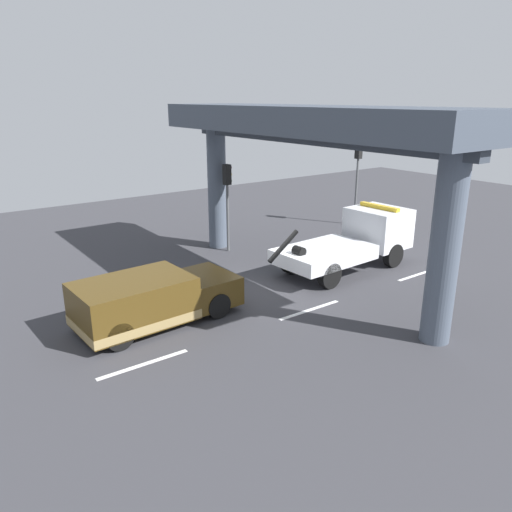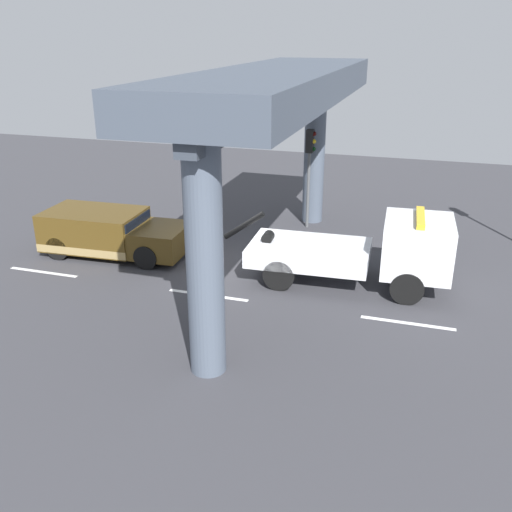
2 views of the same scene
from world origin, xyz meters
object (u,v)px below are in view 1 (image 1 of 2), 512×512
(towed_van_green, at_px, (151,300))
(traffic_light_near, at_px, (228,188))
(traffic_light_far, at_px, (358,165))
(tow_truck_white, at_px, (356,239))

(towed_van_green, xyz_separation_m, traffic_light_near, (6.23, 5.08, 2.15))
(traffic_light_near, relative_size, traffic_light_far, 0.88)
(towed_van_green, height_order, traffic_light_near, traffic_light_near)
(tow_truck_white, relative_size, traffic_light_near, 1.82)
(tow_truck_white, relative_size, traffic_light_far, 1.60)
(tow_truck_white, bearing_deg, towed_van_green, -179.75)
(tow_truck_white, height_order, towed_van_green, tow_truck_white)
(tow_truck_white, relative_size, towed_van_green, 1.38)
(towed_van_green, height_order, traffic_light_far, traffic_light_far)
(tow_truck_white, xyz_separation_m, traffic_light_near, (-3.10, 5.04, 1.73))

